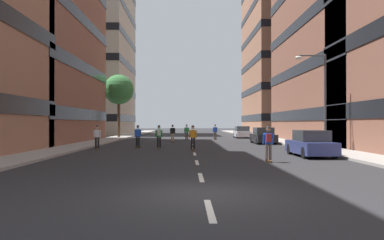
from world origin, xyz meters
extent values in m
plane|color=#28282B|center=(0.00, 31.67, 0.00)|extent=(190.01, 190.01, 0.00)
cube|color=#9E9991|center=(-9.22, 35.63, 0.07)|extent=(2.65, 87.09, 0.14)
cube|color=#9E9991|center=(9.22, 35.63, 0.07)|extent=(2.65, 87.09, 0.14)
cube|color=silver|center=(0.00, -2.00, 0.00)|extent=(0.16, 2.20, 0.01)
cube|color=silver|center=(0.00, 3.00, 0.00)|extent=(0.16, 2.20, 0.01)
cube|color=silver|center=(0.00, 8.00, 0.00)|extent=(0.16, 2.20, 0.01)
cube|color=silver|center=(0.00, 13.00, 0.00)|extent=(0.16, 2.20, 0.01)
cube|color=silver|center=(0.00, 18.00, 0.00)|extent=(0.16, 2.20, 0.01)
cube|color=silver|center=(0.00, 23.00, 0.00)|extent=(0.16, 2.20, 0.01)
cube|color=silver|center=(0.00, 28.00, 0.00)|extent=(0.16, 2.20, 0.01)
cube|color=silver|center=(0.00, 33.00, 0.00)|extent=(0.16, 2.20, 0.01)
cube|color=silver|center=(0.00, 38.00, 0.00)|extent=(0.16, 2.20, 0.01)
cube|color=silver|center=(0.00, 43.00, 0.00)|extent=(0.16, 2.20, 0.01)
cube|color=silver|center=(0.00, 48.00, 0.00)|extent=(0.16, 2.20, 0.01)
cube|color=silver|center=(0.00, 53.00, 0.00)|extent=(0.16, 2.20, 0.01)
cube|color=silver|center=(0.00, 58.00, 0.00)|extent=(0.16, 2.20, 0.01)
cube|color=silver|center=(0.00, 63.00, 0.00)|extent=(0.16, 2.20, 0.01)
cube|color=silver|center=(0.00, 68.00, 0.00)|extent=(0.16, 2.20, 0.01)
cube|color=brown|center=(-17.17, 26.63, 11.54)|extent=(13.24, 19.13, 23.08)
cube|color=black|center=(-17.17, 26.63, 2.77)|extent=(13.36, 19.25, 1.10)
cube|color=black|center=(-17.17, 26.63, 7.38)|extent=(13.36, 19.25, 1.10)
cube|color=black|center=(-17.17, 26.63, 12.00)|extent=(13.36, 19.25, 1.10)
cube|color=#BCB29E|center=(-17.17, 54.13, 13.62)|extent=(13.24, 17.94, 27.25)
cube|color=black|center=(-17.17, 54.13, 2.72)|extent=(13.36, 18.06, 1.10)
cube|color=black|center=(-17.17, 54.13, 7.27)|extent=(13.36, 18.06, 1.10)
cube|color=black|center=(-17.17, 54.13, 11.81)|extent=(13.36, 18.06, 1.10)
cube|color=black|center=(-17.17, 54.13, 16.35)|extent=(13.36, 18.06, 1.10)
cube|color=black|center=(-17.17, 54.13, 20.89)|extent=(13.36, 18.06, 1.10)
cube|color=black|center=(17.17, 26.63, 2.71)|extent=(13.36, 22.82, 1.10)
cube|color=black|center=(17.17, 26.63, 7.22)|extent=(13.36, 22.82, 1.10)
cube|color=black|center=(17.17, 26.63, 11.73)|extent=(13.36, 22.82, 1.10)
cube|color=#9E6B51|center=(17.17, 54.13, 16.26)|extent=(13.24, 19.60, 32.52)
cube|color=black|center=(17.17, 54.13, 2.79)|extent=(13.36, 19.72, 1.10)
cube|color=black|center=(17.17, 54.13, 7.43)|extent=(13.36, 19.72, 1.10)
cube|color=black|center=(17.17, 54.13, 12.08)|extent=(13.36, 19.72, 1.10)
cube|color=black|center=(17.17, 54.13, 16.73)|extent=(13.36, 19.72, 1.10)
cube|color=black|center=(17.17, 54.13, 21.37)|extent=(13.36, 19.72, 1.10)
cube|color=silver|center=(6.69, 37.90, 0.53)|extent=(1.80, 4.40, 0.70)
cube|color=#2D3338|center=(6.69, 37.75, 1.20)|extent=(1.60, 2.10, 0.64)
cylinder|color=black|center=(5.89, 39.35, 0.32)|extent=(0.22, 0.64, 0.64)
cylinder|color=black|center=(7.49, 39.35, 0.32)|extent=(0.22, 0.64, 0.64)
cylinder|color=black|center=(5.89, 36.45, 0.32)|extent=(0.22, 0.64, 0.64)
cylinder|color=black|center=(7.49, 36.45, 0.32)|extent=(0.22, 0.64, 0.64)
cube|color=black|center=(6.69, 24.59, 0.53)|extent=(1.80, 4.40, 0.70)
cube|color=#2D3338|center=(6.69, 24.44, 1.20)|extent=(1.60, 2.10, 0.64)
cylinder|color=black|center=(5.89, 26.04, 0.32)|extent=(0.22, 0.64, 0.64)
cylinder|color=black|center=(7.49, 26.04, 0.32)|extent=(0.22, 0.64, 0.64)
cylinder|color=black|center=(5.89, 23.14, 0.32)|extent=(0.22, 0.64, 0.64)
cylinder|color=black|center=(7.49, 23.14, 0.32)|extent=(0.22, 0.64, 0.64)
cube|color=navy|center=(6.69, 11.26, 0.53)|extent=(1.80, 4.40, 0.70)
cube|color=#2D3338|center=(6.69, 11.11, 1.20)|extent=(1.60, 2.10, 0.64)
cylinder|color=black|center=(5.89, 12.71, 0.32)|extent=(0.22, 0.64, 0.64)
cylinder|color=black|center=(7.49, 12.71, 0.32)|extent=(0.22, 0.64, 0.64)
cylinder|color=black|center=(5.89, 9.81, 0.32)|extent=(0.22, 0.64, 0.64)
cylinder|color=black|center=(7.49, 9.81, 0.32)|extent=(0.22, 0.64, 0.64)
cylinder|color=#4C3823|center=(-9.22, 37.81, 2.52)|extent=(0.36, 0.36, 4.77)
sphere|color=#387A3D|center=(-9.22, 37.81, 6.25)|extent=(3.83, 3.83, 3.83)
cylinder|color=#3F3F44|center=(8.95, 14.97, 3.39)|extent=(0.16, 0.16, 6.50)
cylinder|color=#3F3F44|center=(8.05, 14.97, 6.54)|extent=(1.80, 0.10, 0.10)
ellipsoid|color=silver|center=(7.15, 14.97, 6.39)|extent=(0.50, 0.30, 0.24)
cube|color=brown|center=(-4.33, 18.99, 0.08)|extent=(0.35, 0.92, 0.02)
cylinder|color=#D8BF4C|center=(-4.27, 19.31, 0.04)|extent=(0.19, 0.10, 0.07)
cylinder|color=#D8BF4C|center=(-4.38, 18.68, 0.04)|extent=(0.19, 0.10, 0.07)
cylinder|color=black|center=(-4.41, 19.01, 0.49)|extent=(0.16, 0.16, 0.80)
cylinder|color=black|center=(-4.24, 18.98, 0.49)|extent=(0.16, 0.16, 0.80)
cube|color=blue|center=(-4.33, 18.99, 1.17)|extent=(0.35, 0.25, 0.55)
cylinder|color=blue|center=(-4.53, 19.08, 1.14)|extent=(0.13, 0.24, 0.55)
cylinder|color=blue|center=(-4.10, 19.00, 1.14)|extent=(0.13, 0.24, 0.55)
sphere|color=beige|center=(-4.32, 19.01, 1.62)|extent=(0.22, 0.22, 0.22)
sphere|color=black|center=(-4.32, 19.01, 1.67)|extent=(0.21, 0.21, 0.21)
cube|color=brown|center=(2.85, 33.13, 0.08)|extent=(0.29, 0.92, 0.02)
cylinder|color=#D8BF4C|center=(2.81, 33.45, 0.04)|extent=(0.19, 0.09, 0.07)
cylinder|color=#D8BF4C|center=(2.88, 32.82, 0.04)|extent=(0.19, 0.09, 0.07)
cylinder|color=#594C47|center=(2.76, 33.12, 0.49)|extent=(0.15, 0.15, 0.80)
cylinder|color=#594C47|center=(2.94, 33.14, 0.49)|extent=(0.15, 0.15, 0.80)
cube|color=blue|center=(2.85, 33.13, 1.17)|extent=(0.34, 0.23, 0.55)
cylinder|color=blue|center=(2.62, 33.16, 1.14)|extent=(0.11, 0.24, 0.55)
cylinder|color=blue|center=(3.06, 33.21, 1.14)|extent=(0.11, 0.24, 0.55)
sphere|color=tan|center=(2.85, 33.15, 1.62)|extent=(0.22, 0.22, 0.22)
sphere|color=black|center=(2.85, 33.15, 1.67)|extent=(0.21, 0.21, 0.21)
cube|color=brown|center=(3.55, 8.11, 0.08)|extent=(0.22, 0.90, 0.02)
cylinder|color=#D8BF4C|center=(3.55, 8.43, 0.04)|extent=(0.18, 0.07, 0.07)
cylinder|color=#D8BF4C|center=(3.54, 7.79, 0.04)|extent=(0.18, 0.07, 0.07)
cylinder|color=#594C47|center=(3.46, 8.11, 0.49)|extent=(0.14, 0.14, 0.80)
cylinder|color=#594C47|center=(3.64, 8.11, 0.49)|extent=(0.14, 0.14, 0.80)
cube|color=blue|center=(3.55, 8.11, 1.17)|extent=(0.32, 0.21, 0.55)
cylinder|color=blue|center=(3.33, 8.17, 1.14)|extent=(0.10, 0.23, 0.55)
cylinder|color=blue|center=(3.77, 8.16, 1.14)|extent=(0.10, 0.23, 0.55)
sphere|color=#997051|center=(3.55, 8.13, 1.62)|extent=(0.22, 0.22, 0.22)
sphere|color=black|center=(3.55, 8.13, 1.67)|extent=(0.21, 0.21, 0.21)
cube|color=#A52626|center=(3.54, 7.93, 1.20)|extent=(0.26, 0.17, 0.40)
cube|color=brown|center=(-0.48, 31.05, 0.08)|extent=(0.31, 0.92, 0.02)
cylinder|color=#D8BF4C|center=(-0.51, 31.37, 0.04)|extent=(0.19, 0.09, 0.07)
cylinder|color=#D8BF4C|center=(-0.44, 30.73, 0.04)|extent=(0.19, 0.09, 0.07)
cylinder|color=#594C47|center=(-0.57, 31.04, 0.49)|extent=(0.16, 0.16, 0.80)
cylinder|color=#594C47|center=(-0.39, 31.06, 0.49)|extent=(0.16, 0.16, 0.80)
cube|color=green|center=(-0.48, 31.05, 1.17)|extent=(0.34, 0.24, 0.55)
cylinder|color=green|center=(-0.70, 31.07, 1.14)|extent=(0.12, 0.24, 0.55)
cylinder|color=green|center=(-0.26, 31.12, 1.14)|extent=(0.12, 0.24, 0.55)
sphere|color=beige|center=(-0.48, 31.07, 1.62)|extent=(0.22, 0.22, 0.22)
sphere|color=black|center=(-0.48, 31.07, 1.67)|extent=(0.21, 0.21, 0.21)
cube|color=brown|center=(-0.05, 16.09, 0.08)|extent=(0.23, 0.91, 0.02)
cylinder|color=#D8BF4C|center=(-0.06, 16.41, 0.04)|extent=(0.18, 0.08, 0.07)
cylinder|color=#D8BF4C|center=(-0.04, 15.77, 0.04)|extent=(0.18, 0.08, 0.07)
cylinder|color=black|center=(-0.14, 16.09, 0.49)|extent=(0.14, 0.14, 0.80)
cylinder|color=black|center=(0.04, 16.10, 0.49)|extent=(0.14, 0.14, 0.80)
cube|color=orange|center=(-0.05, 16.09, 1.17)|extent=(0.33, 0.21, 0.55)
cylinder|color=orange|center=(-0.28, 16.13, 1.14)|extent=(0.10, 0.23, 0.55)
cylinder|color=orange|center=(0.16, 16.15, 1.14)|extent=(0.10, 0.23, 0.55)
sphere|color=beige|center=(-0.05, 16.11, 1.62)|extent=(0.22, 0.22, 0.22)
sphere|color=black|center=(-0.05, 16.11, 1.67)|extent=(0.21, 0.21, 0.21)
cube|color=brown|center=(-1.91, 27.58, 0.08)|extent=(0.34, 0.92, 0.02)
cylinder|color=#D8BF4C|center=(-1.96, 27.90, 0.04)|extent=(0.19, 0.10, 0.07)
cylinder|color=#D8BF4C|center=(-1.86, 27.27, 0.04)|extent=(0.19, 0.10, 0.07)
cylinder|color=tan|center=(-2.00, 27.57, 0.49)|extent=(0.16, 0.16, 0.80)
cylinder|color=tan|center=(-1.82, 27.60, 0.49)|extent=(0.16, 0.16, 0.80)
cube|color=black|center=(-1.91, 27.58, 1.17)|extent=(0.35, 0.25, 0.55)
cylinder|color=black|center=(-2.13, 27.59, 1.14)|extent=(0.13, 0.24, 0.55)
cylinder|color=black|center=(-1.70, 27.67, 1.14)|extent=(0.13, 0.24, 0.55)
sphere|color=tan|center=(-1.91, 27.60, 1.62)|extent=(0.22, 0.22, 0.22)
sphere|color=black|center=(-1.91, 27.60, 1.67)|extent=(0.21, 0.21, 0.21)
cube|color=brown|center=(-2.58, 17.79, 0.08)|extent=(0.27, 0.91, 0.02)
cylinder|color=#D8BF4C|center=(-2.60, 18.11, 0.04)|extent=(0.18, 0.08, 0.07)
cylinder|color=#D8BF4C|center=(-2.56, 17.47, 0.04)|extent=(0.18, 0.08, 0.07)
cylinder|color=black|center=(-2.67, 17.78, 0.49)|extent=(0.15, 0.15, 0.80)
cylinder|color=black|center=(-2.49, 17.80, 0.49)|extent=(0.15, 0.15, 0.80)
cube|color=green|center=(-2.58, 17.79, 1.17)|extent=(0.33, 0.22, 0.55)
cylinder|color=green|center=(-2.80, 17.82, 1.14)|extent=(0.11, 0.24, 0.55)
cylinder|color=green|center=(-2.36, 17.86, 1.14)|extent=(0.11, 0.24, 0.55)
sphere|color=tan|center=(-2.58, 17.81, 1.62)|extent=(0.22, 0.22, 0.22)
sphere|color=black|center=(-2.58, 17.81, 1.67)|extent=(0.21, 0.21, 0.21)
cube|color=beige|center=(-2.57, 17.61, 1.20)|extent=(0.27, 0.18, 0.40)
cube|color=brown|center=(-7.04, 17.05, 0.08)|extent=(0.38, 0.92, 0.02)
cylinder|color=#D8BF4C|center=(-7.10, 17.36, 0.04)|extent=(0.19, 0.10, 0.07)
cylinder|color=#D8BF4C|center=(-6.97, 16.73, 0.04)|extent=(0.19, 0.10, 0.07)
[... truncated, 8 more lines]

